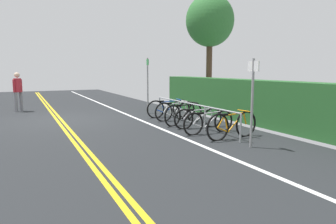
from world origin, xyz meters
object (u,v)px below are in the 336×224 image
at_px(sign_post_near, 148,80).
at_px(sign_post_far, 252,94).
at_px(bicycle_1, 175,111).
at_px(bicycle_5, 232,125).
at_px(bike_rack, 191,108).
at_px(bicycle_2, 184,114).
at_px(bicycle_3, 198,118).
at_px(bicycle_0, 168,109).
at_px(bicycle_4, 209,122).
at_px(tree_near_left, 210,22).
at_px(pedestrian, 18,89).

relative_size(sign_post_near, sign_post_far, 1.10).
bearing_deg(bicycle_1, bicycle_5, 0.30).
distance_m(bike_rack, sign_post_far, 3.18).
height_order(bicycle_2, bicycle_3, bicycle_2).
height_order(bicycle_0, bicycle_2, bicycle_2).
relative_size(bicycle_2, bicycle_3, 1.03).
bearing_deg(bicycle_1, sign_post_near, -173.89).
xyz_separation_m(bicycle_2, bicycle_3, (0.78, 0.10, -0.04)).
bearing_deg(sign_post_near, bike_rack, 2.99).
height_order(bicycle_4, sign_post_near, sign_post_near).
xyz_separation_m(bicycle_5, sign_post_near, (-5.53, -0.25, 1.03)).
bearing_deg(bicycle_3, sign_post_near, -176.68).
bearing_deg(bicycle_0, bicycle_1, -6.60).
bearing_deg(bicycle_5, tree_near_left, 152.85).
xyz_separation_m(bicycle_0, sign_post_near, (-1.35, -0.32, 1.05)).
bearing_deg(bicycle_5, bicycle_0, 179.00).
height_order(bike_rack, bicycle_2, bike_rack).
bearing_deg(bicycle_5, pedestrian, -148.81).
bearing_deg(bicycle_4, bicycle_0, 175.53).
height_order(bike_rack, bicycle_4, bike_rack).
distance_m(bicycle_3, tree_near_left, 6.75).
bearing_deg(tree_near_left, sign_post_near, -77.56).
relative_size(bicycle_0, pedestrian, 1.02).
relative_size(bicycle_2, bicycle_5, 0.98).
distance_m(bicycle_1, tree_near_left, 5.74).
bearing_deg(bicycle_0, bike_rack, -3.96).
distance_m(bike_rack, bicycle_5, 2.14).
distance_m(bike_rack, tree_near_left, 6.36).
relative_size(bicycle_0, bicycle_3, 1.04).
relative_size(bicycle_1, sign_post_far, 0.79).
bearing_deg(bicycle_3, sign_post_far, -3.15).
xyz_separation_m(bicycle_2, pedestrian, (-6.02, -5.03, 0.63)).
distance_m(bicycle_3, bicycle_5, 1.73).
xyz_separation_m(bike_rack, bicycle_2, (-0.39, -0.06, -0.22)).
bearing_deg(bicycle_1, sign_post_far, -2.08).
bearing_deg(bike_rack, sign_post_near, -177.01).
relative_size(bicycle_4, tree_near_left, 0.33).
bearing_deg(pedestrian, bicycle_4, 33.04).
bearing_deg(bicycle_4, bicycle_2, 178.13).
bearing_deg(sign_post_far, bike_rack, 178.02).
height_order(pedestrian, tree_near_left, tree_near_left).
relative_size(bike_rack, tree_near_left, 0.97).
distance_m(bike_rack, bicycle_0, 2.07).
relative_size(bicycle_2, tree_near_left, 0.32).
relative_size(bicycle_0, bicycle_1, 1.05).
bearing_deg(bicycle_3, bicycle_1, 179.69).
xyz_separation_m(bike_rack, bicycle_0, (-2.05, 0.14, -0.24)).
height_order(bicycle_3, bicycle_4, bicycle_4).
height_order(bicycle_4, tree_near_left, tree_near_left).
distance_m(bike_rack, bicycle_3, 0.47).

